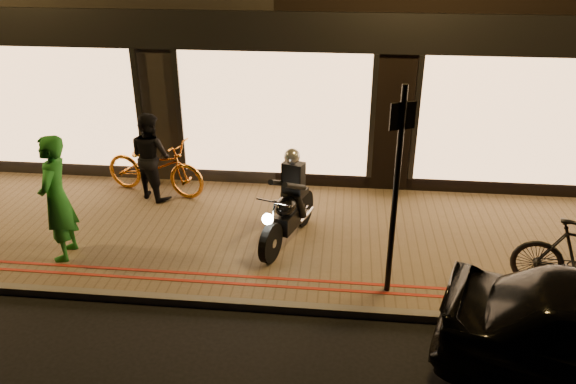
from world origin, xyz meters
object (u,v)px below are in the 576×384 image
object	(u,v)px
bicycle_gold	(155,167)
person_green	(56,199)
motorcycle	(289,207)
sign_post	(396,184)

from	to	relation	value
bicycle_gold	person_green	size ratio (longest dim) A/B	1.04
motorcycle	sign_post	bearing A→B (deg)	-20.81
motorcycle	person_green	world-z (taller)	person_green
motorcycle	bicycle_gold	xyz separation A→B (m)	(-2.77, 1.58, -0.07)
sign_post	person_green	xyz separation A→B (m)	(-5.00, 0.41, -0.68)
bicycle_gold	sign_post	bearing A→B (deg)	-109.67
motorcycle	bicycle_gold	world-z (taller)	motorcycle
sign_post	bicycle_gold	distance (m)	5.28
motorcycle	person_green	size ratio (longest dim) A/B	0.94
person_green	bicycle_gold	bearing A→B (deg)	157.33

